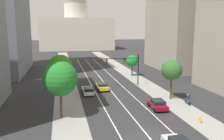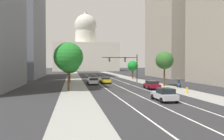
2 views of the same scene
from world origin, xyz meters
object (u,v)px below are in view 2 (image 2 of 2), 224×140
(cyclist, at_px, (179,83))
(street_tree_near_left, at_px, (68,57))
(car_yellow, at_px, (105,80))
(street_tree_far_right, at_px, (164,60))
(traffic_signal_mast, at_px, (126,63))
(fire_hydrant, at_px, (187,90))
(car_white, at_px, (93,81))
(car_silver, at_px, (164,94))
(capitol_building, at_px, (86,51))
(car_crimson, at_px, (152,85))
(street_tree_mid_left, at_px, (70,63))
(street_tree_near_right, at_px, (133,66))

(cyclist, xyz_separation_m, street_tree_near_left, (-19.65, -1.66, 4.56))
(car_yellow, bearing_deg, street_tree_far_right, -130.19)
(traffic_signal_mast, height_order, fire_hydrant, traffic_signal_mast)
(car_white, bearing_deg, traffic_signal_mast, -59.81)
(car_white, xyz_separation_m, car_yellow, (3.11, 2.86, -0.04))
(car_white, xyz_separation_m, car_silver, (6.22, -22.63, -0.01))
(capitol_building, bearing_deg, car_crimson, -87.57)
(street_tree_mid_left, bearing_deg, traffic_signal_mast, -0.90)
(car_white, distance_m, car_silver, 23.47)
(street_tree_far_right, distance_m, street_tree_mid_left, 21.32)
(traffic_signal_mast, distance_m, street_tree_mid_left, 13.24)
(car_yellow, xyz_separation_m, traffic_signal_mast, (5.37, 2.16, 3.92))
(capitol_building, xyz_separation_m, car_crimson, (4.66, -110.02, -11.87))
(car_white, relative_size, street_tree_near_left, 0.58)
(capitol_building, relative_size, traffic_signal_mast, 4.75)
(traffic_signal_mast, height_order, street_tree_mid_left, street_tree_mid_left)
(car_crimson, bearing_deg, street_tree_mid_left, 44.73)
(traffic_signal_mast, distance_m, street_tree_near_right, 11.18)
(capitol_building, distance_m, car_crimson, 110.76)
(car_yellow, relative_size, car_silver, 1.12)
(capitol_building, distance_m, street_tree_far_right, 106.23)
(fire_hydrant, bearing_deg, car_silver, -135.33)
(street_tree_near_left, bearing_deg, car_yellow, 59.85)
(car_silver, height_order, traffic_signal_mast, traffic_signal_mast)
(car_yellow, bearing_deg, cyclist, -136.22)
(street_tree_far_right, bearing_deg, car_crimson, -133.38)
(car_yellow, distance_m, street_tree_far_right, 14.16)
(traffic_signal_mast, relative_size, street_tree_mid_left, 1.24)
(car_yellow, bearing_deg, car_crimson, -155.14)
(fire_hydrant, bearing_deg, street_tree_far_right, 84.32)
(car_crimson, bearing_deg, fire_hydrant, -151.36)
(street_tree_mid_left, bearing_deg, capitol_building, 84.31)
(capitol_building, distance_m, street_tree_near_left, 111.26)
(car_silver, xyz_separation_m, street_tree_mid_left, (-10.98, 27.85, 3.76))
(car_yellow, height_order, car_silver, car_silver)
(street_tree_mid_left, bearing_deg, car_silver, -68.48)
(traffic_signal_mast, xyz_separation_m, street_tree_mid_left, (-13.24, 0.21, -0.13))
(cyclist, bearing_deg, car_yellow, 48.37)
(capitol_building, bearing_deg, car_yellow, -90.92)
(car_crimson, relative_size, cyclist, 2.43)
(car_white, xyz_separation_m, street_tree_near_left, (-4.81, -10.78, 4.63))
(cyclist, bearing_deg, capitol_building, 9.27)
(capitol_building, height_order, car_white, capitol_building)
(car_silver, bearing_deg, car_white, 15.62)
(fire_hydrant, xyz_separation_m, street_tree_mid_left, (-17.22, 21.69, 4.07))
(street_tree_near_left, xyz_separation_m, street_tree_far_right, (18.33, 5.04, -0.38))
(car_yellow, height_order, street_tree_near_left, street_tree_near_left)
(car_yellow, height_order, fire_hydrant, car_yellow)
(car_yellow, relative_size, cyclist, 2.67)
(fire_hydrant, bearing_deg, street_tree_near_right, 89.11)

